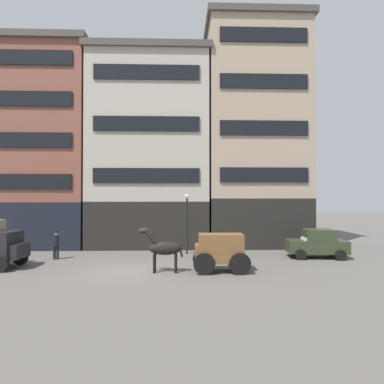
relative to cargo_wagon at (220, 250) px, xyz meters
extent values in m
plane|color=#605B56|center=(-4.60, 0.34, -1.15)|extent=(120.00, 120.00, 0.00)
cube|color=black|center=(-13.27, 9.65, 0.61)|extent=(7.90, 5.61, 3.52)
cube|color=brown|center=(-13.27, 9.65, 8.39)|extent=(7.90, 5.61, 12.02)
cube|color=#47423D|center=(-13.27, 9.65, 14.65)|extent=(8.40, 6.11, 0.50)
cube|color=black|center=(-13.27, 6.79, 3.88)|extent=(6.63, 0.12, 1.10)
cube|color=black|center=(-13.27, 6.79, 6.88)|extent=(6.63, 0.12, 1.10)
cube|color=black|center=(-13.27, 6.79, 9.89)|extent=(6.63, 0.12, 1.10)
cube|color=black|center=(-13.27, 6.79, 12.90)|extent=(6.63, 0.12, 1.10)
cube|color=black|center=(-4.56, 9.65, 0.64)|extent=(9.22, 5.61, 3.57)
cube|color=#B7AD9E|center=(-4.56, 9.65, 8.13)|extent=(9.22, 5.61, 11.41)
cube|color=#47423D|center=(-4.56, 9.65, 14.08)|extent=(9.72, 6.11, 0.50)
cube|color=black|center=(-4.56, 6.79, 4.32)|extent=(7.74, 0.12, 1.10)
cube|color=black|center=(-4.56, 6.79, 8.13)|extent=(7.74, 0.12, 1.10)
cube|color=black|center=(-4.56, 6.79, 11.93)|extent=(7.74, 0.12, 1.10)
cube|color=black|center=(4.10, 9.65, 0.75)|extent=(7.81, 5.61, 3.80)
cube|color=tan|center=(4.10, 9.65, 9.61)|extent=(7.81, 5.61, 13.92)
cube|color=#47423D|center=(4.10, 9.65, 16.82)|extent=(8.31, 6.11, 0.50)
cube|color=black|center=(4.10, 6.79, 4.39)|extent=(6.56, 0.12, 1.10)
cube|color=black|center=(4.10, 6.79, 7.87)|extent=(6.56, 0.12, 1.10)
cube|color=black|center=(4.10, 6.79, 11.35)|extent=(6.56, 0.12, 1.10)
cube|color=black|center=(4.10, 6.79, 14.83)|extent=(6.56, 0.12, 1.10)
cube|color=brown|center=(0.05, 0.00, -0.45)|extent=(2.72, 1.33, 0.36)
cube|color=brown|center=(0.05, 0.00, 0.28)|extent=(2.31, 1.13, 1.10)
cube|color=brown|center=(-1.10, 0.01, 0.03)|extent=(0.41, 1.04, 0.50)
cylinder|color=black|center=(-0.86, -0.70, -0.60)|extent=(1.10, 0.09, 1.10)
cylinder|color=black|center=(-0.84, 0.72, -0.60)|extent=(1.10, 0.09, 1.10)
cylinder|color=black|center=(0.94, -0.72, -0.60)|extent=(1.10, 0.09, 1.10)
cylinder|color=black|center=(0.96, 0.70, -0.60)|extent=(1.10, 0.09, 1.10)
ellipsoid|color=black|center=(-2.85, 0.00, 0.10)|extent=(1.71, 0.62, 0.70)
cylinder|color=black|center=(-3.57, 0.01, 0.70)|extent=(0.67, 0.33, 0.76)
ellipsoid|color=black|center=(-3.97, 0.01, 1.00)|extent=(0.56, 0.25, 0.30)
cylinder|color=black|center=(-2.04, -0.01, -0.05)|extent=(0.27, 0.10, 0.65)
cylinder|color=black|center=(-3.40, -0.17, -0.67)|extent=(0.14, 0.14, 0.95)
cylinder|color=black|center=(-3.40, 0.19, -0.67)|extent=(0.14, 0.14, 0.95)
cylinder|color=black|center=(-2.30, -0.19, -0.67)|extent=(0.14, 0.14, 0.95)
cylinder|color=black|center=(-2.30, 0.17, -0.67)|extent=(0.14, 0.14, 0.95)
cube|color=black|center=(-11.78, 1.21, 0.12)|extent=(1.48, 1.76, 1.50)
cube|color=black|center=(-11.08, 1.18, -0.18)|extent=(0.97, 1.49, 0.80)
cube|color=silver|center=(-11.33, 1.19, 0.37)|extent=(0.26, 1.37, 0.64)
cylinder|color=black|center=(-11.28, 2.14, -0.73)|extent=(0.85, 0.26, 0.84)
cylinder|color=black|center=(-11.37, 0.24, -0.73)|extent=(0.85, 0.26, 0.84)
cube|color=#2D3823|center=(6.68, 3.71, -0.42)|extent=(3.86, 2.00, 0.80)
cube|color=#2D3823|center=(6.83, 3.69, 0.33)|extent=(1.95, 1.63, 0.70)
cube|color=silver|center=(5.98, 3.79, 0.20)|extent=(0.48, 1.34, 0.56)
cylinder|color=black|center=(5.39, 3.01, -0.82)|extent=(0.68, 0.25, 0.66)
cylinder|color=black|center=(5.58, 4.68, -0.82)|extent=(0.68, 0.25, 0.66)
cylinder|color=black|center=(7.78, 2.74, -0.82)|extent=(0.68, 0.25, 0.66)
cylinder|color=black|center=(7.96, 4.41, -0.82)|extent=(0.68, 0.25, 0.66)
cylinder|color=black|center=(-9.96, 3.70, -0.72)|extent=(0.16, 0.16, 0.85)
cylinder|color=black|center=(-9.76, 3.70, -0.72)|extent=(0.16, 0.16, 0.85)
cylinder|color=black|center=(-9.86, 3.70, 0.01)|extent=(0.40, 0.40, 0.62)
sphere|color=tan|center=(-9.86, 3.70, 0.45)|extent=(0.22, 0.22, 0.22)
cylinder|color=black|center=(-9.86, 3.70, 0.55)|extent=(0.28, 0.28, 0.02)
cylinder|color=black|center=(-9.86, 3.70, 0.60)|extent=(0.18, 0.18, 0.09)
cylinder|color=black|center=(-1.62, 5.46, 0.75)|extent=(0.12, 0.12, 3.80)
sphere|color=silver|center=(-1.62, 5.46, 2.81)|extent=(0.32, 0.32, 0.32)
camera|label=1|loc=(-2.00, -16.87, 2.76)|focal=30.29mm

